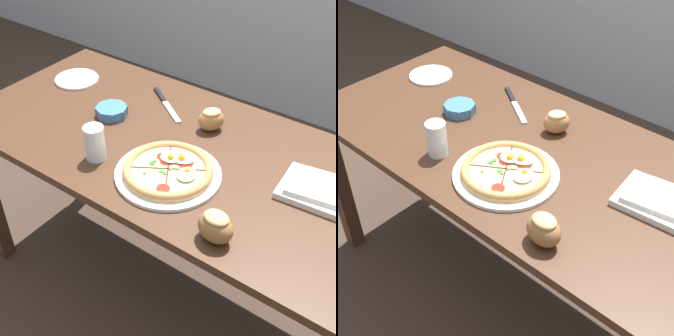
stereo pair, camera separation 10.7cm
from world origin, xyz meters
The scene contains 10 objects.
ground_plane centered at (0.00, 0.00, 0.00)m, with size 12.00×12.00×0.00m, color #3D2D23.
dining_table centered at (0.00, 0.00, 0.63)m, with size 1.53×0.73×0.73m.
pizza centered at (0.08, -0.15, 0.75)m, with size 0.33×0.33×0.05m.
ramekin_bowl centered at (-0.29, 0.01, 0.75)m, with size 0.12×0.12×0.04m.
napkin_folded centered at (0.47, 0.04, 0.75)m, with size 0.21×0.19×0.04m.
bread_piece_near centered at (0.33, -0.28, 0.78)m, with size 0.11×0.08×0.09m.
bread_piece_mid centered at (0.05, 0.14, 0.77)m, with size 0.11×0.11×0.08m.
knife_main centered at (-0.17, 0.18, 0.74)m, with size 0.22×0.16×0.01m.
water_glass centered at (-0.16, -0.21, 0.78)m, with size 0.07×0.07×0.12m.
side_saucer centered at (-0.58, 0.12, 0.74)m, with size 0.18×0.18×0.01m.
Camera 1 is at (0.73, -1.03, 1.64)m, focal length 50.00 mm.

